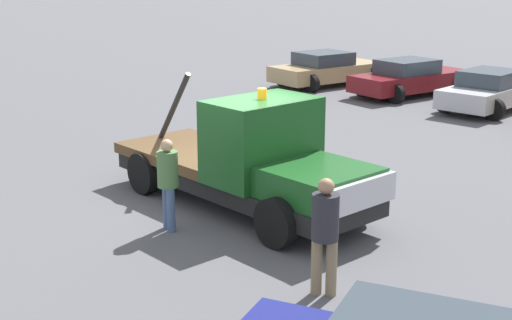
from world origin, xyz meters
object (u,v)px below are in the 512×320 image
object	(u,v)px
person_near_truck	(325,229)
parked_car_silver	(492,90)
person_at_hood	(168,178)
parked_car_tan	(327,69)
tow_truck	(252,163)
parked_car_maroon	(410,78)

from	to	relation	value
person_near_truck	parked_car_silver	world-z (taller)	person_near_truck
person_near_truck	person_at_hood	size ratio (longest dim) A/B	1.05
parked_car_tan	parked_car_silver	size ratio (longest dim) A/B	1.02
tow_truck	parked_car_silver	distance (m)	12.74
parked_car_tan	parked_car_silver	distance (m)	7.03
person_near_truck	parked_car_silver	size ratio (longest dim) A/B	0.38
parked_car_tan	parked_car_maroon	bearing A→B (deg)	-74.07
tow_truck	person_near_truck	bearing A→B (deg)	-26.21
person_near_truck	parked_car_tan	world-z (taller)	person_near_truck
person_at_hood	parked_car_maroon	bearing A→B (deg)	-144.83
tow_truck	parked_car_maroon	distance (m)	13.92
tow_truck	parked_car_maroon	size ratio (longest dim) A/B	1.24
tow_truck	parked_car_tan	xyz separation A→B (m)	(-9.33, 12.04, -0.31)
person_near_truck	parked_car_maroon	xyz separation A→B (m)	(-9.24, 14.34, -0.38)
person_at_hood	parked_car_tan	size ratio (longest dim) A/B	0.35
tow_truck	parked_car_maroon	world-z (taller)	tow_truck
person_near_truck	person_at_hood	world-z (taller)	person_near_truck
tow_truck	person_at_hood	world-z (taller)	tow_truck
person_at_hood	parked_car_silver	size ratio (longest dim) A/B	0.36
parked_car_tan	tow_truck	bearing A→B (deg)	-136.39
parked_car_silver	parked_car_maroon	bearing A→B (deg)	82.13
person_at_hood	parked_car_maroon	distance (m)	15.55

